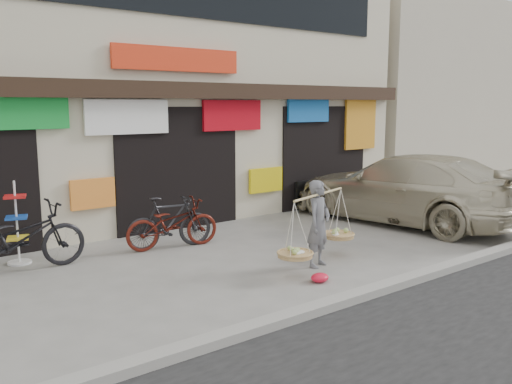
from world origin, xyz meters
TOP-DOWN VIEW (x-y plane):
  - ground at (0.00, 0.00)m, footprint 70.00×70.00m
  - kerb at (0.00, -2.00)m, footprint 70.00×0.25m
  - shophouse_block at (-0.00, 6.42)m, footprint 14.00×6.32m
  - neighbor_east at (13.50, 7.00)m, footprint 12.00×7.00m
  - street_vendor at (0.44, -0.48)m, footprint 2.04×1.03m
  - bike_0 at (-3.73, 2.24)m, footprint 2.22×0.85m
  - bike_1 at (-1.02, 2.11)m, footprint 1.76×0.77m
  - bike_2 at (-0.96, 2.11)m, footprint 1.90×0.93m
  - suv at (4.50, 0.84)m, footprint 2.88×5.79m
  - display_rack at (-3.60, 2.82)m, footprint 0.44×0.44m
  - red_bag at (-0.13, -1.11)m, footprint 0.31×0.25m

SIDE VIEW (x-z plane):
  - ground at x=0.00m, z-range 0.00..0.00m
  - kerb at x=0.00m, z-range 0.00..0.12m
  - red_bag at x=-0.13m, z-range 0.00..0.14m
  - bike_2 at x=-0.96m, z-range 0.00..0.96m
  - bike_1 at x=-1.02m, z-range 0.00..1.02m
  - bike_0 at x=-3.73m, z-range 0.00..1.15m
  - display_rack at x=-3.60m, z-range -0.14..1.32m
  - street_vendor at x=0.44m, z-range -0.07..1.42m
  - suv at x=4.50m, z-range 0.00..1.61m
  - neighbor_east at x=13.50m, z-range 0.00..6.40m
  - shophouse_block at x=0.00m, z-range -0.05..6.95m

